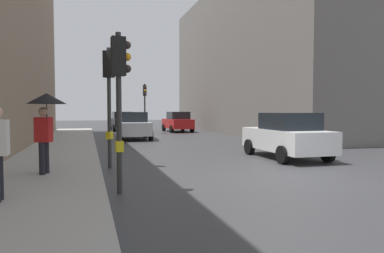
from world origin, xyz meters
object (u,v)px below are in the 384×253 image
at_px(traffic_light_far_median, 145,100).
at_px(car_white_compact, 286,136).
at_px(car_red_sedan, 178,122).
at_px(traffic_light_near_right, 110,85).
at_px(pedestrian_with_umbrella, 46,111).
at_px(car_silver_hatchback, 134,126).
at_px(traffic_light_near_left, 120,83).
at_px(car_dark_suv, 122,121).

bearing_deg(traffic_light_far_median, car_white_compact, -79.20).
bearing_deg(car_red_sedan, traffic_light_near_right, -111.15).
bearing_deg(pedestrian_with_umbrella, car_white_compact, 11.87).
bearing_deg(car_silver_hatchback, traffic_light_near_left, -98.44).
relative_size(traffic_light_near_right, pedestrian_with_umbrella, 1.79).
bearing_deg(traffic_light_near_right, traffic_light_far_median, 76.97).
height_order(traffic_light_near_right, car_dark_suv, traffic_light_near_right).
relative_size(car_dark_suv, car_white_compact, 1.01).
xyz_separation_m(traffic_light_near_right, car_dark_suv, (2.36, 20.88, -1.77)).
bearing_deg(car_silver_hatchback, pedestrian_with_umbrella, -107.42).
relative_size(car_silver_hatchback, car_red_sedan, 1.00).
bearing_deg(car_dark_suv, car_red_sedan, -35.45).
height_order(car_silver_hatchback, car_red_sedan, same).
relative_size(traffic_light_near_left, car_white_compact, 0.83).
height_order(car_dark_suv, pedestrian_with_umbrella, pedestrian_with_umbrella).
distance_m(traffic_light_near_left, car_dark_suv, 24.56).
xyz_separation_m(car_dark_suv, car_red_sedan, (4.48, -3.19, 0.00)).
height_order(traffic_light_far_median, traffic_light_near_left, traffic_light_far_median).
xyz_separation_m(traffic_light_near_left, car_silver_hatchback, (2.15, 14.48, -1.57)).
xyz_separation_m(traffic_light_far_median, car_white_compact, (2.98, -15.61, -1.87)).
xyz_separation_m(car_dark_suv, car_white_compact, (4.31, -20.56, 0.00)).
bearing_deg(traffic_light_near_left, car_dark_suv, 84.49).
xyz_separation_m(car_white_compact, car_red_sedan, (0.18, 17.36, 0.00)).
height_order(traffic_light_near_right, pedestrian_with_umbrella, traffic_light_near_right).
bearing_deg(car_red_sedan, car_white_compact, -90.58).
distance_m(traffic_light_near_right, car_silver_hatchback, 11.31).
xyz_separation_m(traffic_light_far_median, pedestrian_with_umbrella, (-5.43, -17.38, -0.90)).
height_order(traffic_light_near_left, car_silver_hatchback, traffic_light_near_left).
relative_size(traffic_light_far_median, pedestrian_with_umbrella, 1.86).
xyz_separation_m(traffic_light_far_median, car_silver_hatchback, (-1.53, -4.97, -1.87)).
height_order(traffic_light_near_left, car_dark_suv, traffic_light_near_left).
height_order(traffic_light_near_right, car_white_compact, traffic_light_near_right).
bearing_deg(traffic_light_near_right, pedestrian_with_umbrella, -140.28).
distance_m(car_white_compact, car_red_sedan, 17.36).
bearing_deg(car_red_sedan, traffic_light_near_left, -107.87).
height_order(car_dark_suv, car_white_compact, same).
xyz_separation_m(car_white_compact, pedestrian_with_umbrella, (-8.40, -1.77, 0.96)).
distance_m(traffic_light_near_left, car_white_compact, 7.85).
xyz_separation_m(traffic_light_far_median, traffic_light_near_left, (-3.68, -19.45, -0.30)).
distance_m(traffic_light_far_median, car_dark_suv, 5.45).
relative_size(car_silver_hatchback, pedestrian_with_umbrella, 1.98).
bearing_deg(traffic_light_near_left, pedestrian_with_umbrella, 130.03).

